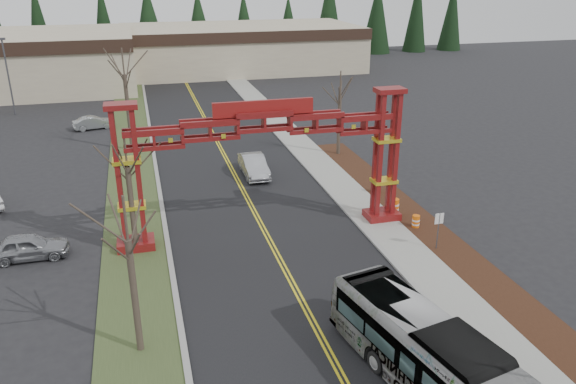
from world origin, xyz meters
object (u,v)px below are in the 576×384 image
object	(u,v)px
transit_bus	(437,363)
light_pole_far	(7,71)
parked_car_near_a	(28,247)
bare_tree_median_near	(128,241)
gateway_arch	(264,143)
barrel_north	(377,188)
barrel_mid	(394,207)
barrel_south	(416,222)
bare_tree_median_mid	(127,168)
street_sign	(439,224)
bare_tree_right_far	(340,96)
parked_car_far_a	(94,123)
bare_tree_median_far	(124,75)
retail_building_east	(240,47)
silver_sedan	(254,166)

from	to	relation	value
transit_bus	light_pole_far	size ratio (longest dim) A/B	1.33
parked_car_near_a	bare_tree_median_near	distance (m)	12.88
gateway_arch	barrel_north	xyz separation A→B (m)	(9.58, 4.36, -5.49)
gateway_arch	barrel_mid	bearing A→B (deg)	3.75
transit_bus	barrel_south	bearing A→B (deg)	53.46
gateway_arch	barrel_north	size ratio (longest dim) A/B	18.51
bare_tree_median_mid	street_sign	xyz separation A→B (m)	(17.36, -4.57, -3.57)
bare_tree_median_near	barrel_north	distance (m)	23.25
light_pole_far	bare_tree_right_far	bearing A→B (deg)	-37.30
parked_car_far_a	transit_bus	bearing A→B (deg)	-174.71
bare_tree_median_far	bare_tree_right_far	world-z (taller)	bare_tree_median_far
parked_car_far_a	bare_tree_right_far	size ratio (longest dim) A/B	0.54
retail_building_east	bare_tree_median_mid	xyz separation A→B (m)	(-18.00, -62.30, 1.79)
gateway_arch	bare_tree_median_mid	bearing A→B (deg)	-177.49
retail_building_east	barrel_south	xyz separation A→B (m)	(-0.43, -63.80, -3.05)
street_sign	barrel_south	size ratio (longest dim) A/B	2.62
silver_sedan	bare_tree_right_far	xyz separation A→B (m)	(8.50, 3.37, 4.56)
street_sign	parked_car_far_a	bearing A→B (deg)	121.94
bare_tree_median_far	bare_tree_right_far	size ratio (longest dim) A/B	1.23
transit_bus	parked_car_near_a	size ratio (longest dim) A/B	2.57
bare_tree_median_near	bare_tree_right_far	world-z (taller)	bare_tree_right_far
parked_car_near_a	bare_tree_median_far	distance (m)	21.68
bare_tree_median_mid	silver_sedan	bearing A→B (deg)	49.38
street_sign	barrel_north	xyz separation A→B (m)	(0.21, 9.28, -1.24)
barrel_south	parked_car_far_a	bearing A→B (deg)	124.69
street_sign	barrel_mid	xyz separation A→B (m)	(-0.16, 5.52, -1.17)
retail_building_east	bare_tree_median_far	world-z (taller)	bare_tree_median_far
bare_tree_median_near	transit_bus	bearing A→B (deg)	-28.18
bare_tree_right_far	light_pole_far	world-z (taller)	light_pole_far
parked_car_far_a	light_pole_far	xyz separation A→B (m)	(-9.04, 8.58, 4.32)
parked_car_near_a	street_sign	world-z (taller)	street_sign
bare_tree_median_far	light_pole_far	size ratio (longest dim) A/B	1.08
gateway_arch	retail_building_east	distance (m)	62.80
bare_tree_median_near	street_sign	size ratio (longest dim) A/B	3.08
parked_car_near_a	light_pole_far	world-z (taller)	light_pole_far
street_sign	barrel_south	bearing A→B (deg)	86.20
bare_tree_right_far	street_sign	size ratio (longest dim) A/B	3.13
transit_bus	bare_tree_median_far	bearing A→B (deg)	95.04
bare_tree_median_mid	parked_car_near_a	bearing A→B (deg)	173.33
transit_bus	light_pole_far	bearing A→B (deg)	102.07
parked_car_far_a	parked_car_near_a	bearing A→B (deg)	162.53
silver_sedan	bare_tree_median_mid	bearing A→B (deg)	-130.76
bare_tree_right_far	barrel_north	xyz separation A→B (m)	(-0.42, -9.74, -4.90)
parked_car_far_a	barrel_mid	distance (m)	35.30
bare_tree_right_far	light_pole_far	distance (m)	38.75
light_pole_far	gateway_arch	bearing A→B (deg)	-61.01
barrel_south	barrel_north	distance (m)	6.20
gateway_arch	parked_car_near_a	distance (m)	14.96
light_pole_far	street_sign	distance (m)	52.22
bare_tree_median_mid	bare_tree_median_far	distance (m)	20.67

